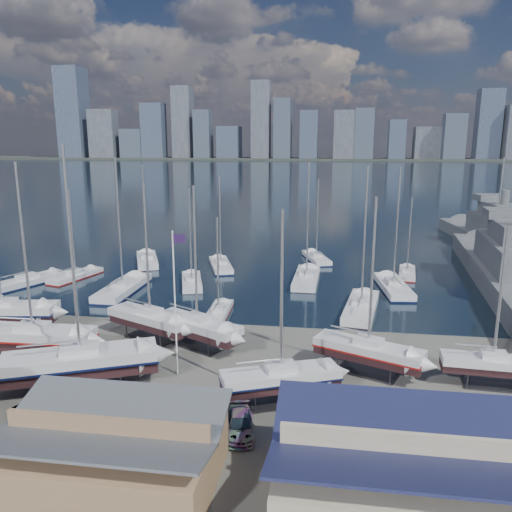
% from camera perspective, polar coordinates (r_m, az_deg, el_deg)
% --- Properties ---
extents(ground, '(1400.00, 1400.00, 0.00)m').
position_cam_1_polar(ground, '(45.13, -7.68, -12.00)').
color(ground, '#605E59').
rests_on(ground, ground).
extents(water, '(1400.00, 600.00, 0.40)m').
position_cam_1_polar(water, '(350.02, 6.60, 9.51)').
color(water, '#182739').
rests_on(water, ground).
extents(far_shore, '(1400.00, 80.00, 2.20)m').
position_cam_1_polar(far_shore, '(609.68, 7.47, 10.93)').
color(far_shore, '#2D332D').
rests_on(far_shore, ground).
extents(skyline, '(639.14, 43.80, 107.69)m').
position_cam_1_polar(skyline, '(603.73, 6.80, 14.54)').
color(skyline, '#475166').
rests_on(skyline, far_shore).
extents(shed_grey, '(12.60, 8.40, 4.17)m').
position_cam_1_polar(shed_grey, '(30.97, -16.51, -20.34)').
color(shed_grey, '#8C6B4C').
rests_on(shed_grey, ground).
extents(shed_blue, '(13.65, 9.45, 4.71)m').
position_cam_1_polar(shed_blue, '(28.78, 16.55, -22.50)').
color(shed_blue, '#BFB293').
rests_on(shed_blue, ground).
extents(sailboat_cradle_0, '(11.17, 4.61, 17.40)m').
position_cam_1_polar(sailboat_cradle_0, '(57.09, -26.97, -5.67)').
color(sailboat_cradle_0, '#2D2D33').
rests_on(sailboat_cradle_0, ground).
extents(sailboat_cradle_1, '(10.87, 3.29, 17.34)m').
position_cam_1_polar(sailboat_cradle_1, '(48.68, -24.10, -8.44)').
color(sailboat_cradle_1, '#2D2D33').
rests_on(sailboat_cradle_1, ground).
extents(sailboat_cradle_2, '(9.52, 6.35, 15.25)m').
position_cam_1_polar(sailboat_cradle_2, '(50.21, -12.01, -7.06)').
color(sailboat_cradle_2, '#2D2D33').
rests_on(sailboat_cradle_2, ground).
extents(sailboat_cradle_3, '(12.07, 7.77, 18.76)m').
position_cam_1_polar(sailboat_cradle_3, '(41.90, -19.40, -11.34)').
color(sailboat_cradle_3, '#2D2D33').
rests_on(sailboat_cradle_3, ground).
extents(sailboat_cradle_4, '(9.38, 6.70, 15.18)m').
position_cam_1_polar(sailboat_cradle_4, '(47.58, -6.73, -7.99)').
color(sailboat_cradle_4, '#2D2D33').
rests_on(sailboat_cradle_4, ground).
extents(sailboat_cradle_5, '(9.11, 5.67, 14.41)m').
position_cam_1_polar(sailboat_cradle_5, '(37.71, 2.84, -13.74)').
color(sailboat_cradle_5, '#2D2D33').
rests_on(sailboat_cradle_5, ground).
extents(sailboat_cradle_6, '(9.34, 6.02, 14.79)m').
position_cam_1_polar(sailboat_cradle_6, '(43.09, 12.70, -10.52)').
color(sailboat_cradle_6, '#2D2D33').
rests_on(sailboat_cradle_6, ground).
extents(sailboat_cradle_7, '(7.83, 2.63, 12.85)m').
position_cam_1_polar(sailboat_cradle_7, '(44.11, 25.45, -11.07)').
color(sailboat_cradle_7, '#2D2D33').
rests_on(sailboat_cradle_7, ground).
extents(sailboat_moored_0, '(7.14, 11.07, 16.10)m').
position_cam_1_polar(sailboat_moored_0, '(74.74, -24.59, -2.79)').
color(sailboat_moored_0, black).
rests_on(sailboat_moored_0, water).
extents(sailboat_moored_1, '(4.74, 9.29, 13.38)m').
position_cam_1_polar(sailboat_moored_1, '(75.54, -19.90, -2.23)').
color(sailboat_moored_1, black).
rests_on(sailboat_moored_1, water).
extents(sailboat_moored_2, '(7.02, 11.22, 16.44)m').
position_cam_1_polar(sailboat_moored_2, '(82.02, -12.34, -0.60)').
color(sailboat_moored_2, black).
rests_on(sailboat_moored_2, water).
extents(sailboat_moored_3, '(3.46, 12.06, 18.00)m').
position_cam_1_polar(sailboat_moored_3, '(66.88, -14.95, -3.77)').
color(sailboat_moored_3, black).
rests_on(sailboat_moored_3, water).
extents(sailboat_moored_4, '(5.10, 9.45, 13.74)m').
position_cam_1_polar(sailboat_moored_4, '(68.42, -7.35, -3.05)').
color(sailboat_moored_4, black).
rests_on(sailboat_moored_4, water).
extents(sailboat_moored_5, '(5.83, 10.31, 14.86)m').
position_cam_1_polar(sailboat_moored_5, '(77.09, -4.05, -1.19)').
color(sailboat_moored_5, black).
rests_on(sailboat_moored_5, water).
extents(sailboat_moored_6, '(2.40, 7.82, 11.60)m').
position_cam_1_polar(sailboat_moored_6, '(56.20, -4.29, -6.52)').
color(sailboat_moored_6, black).
rests_on(sailboat_moored_6, water).
extents(sailboat_moored_7, '(3.52, 11.50, 17.23)m').
position_cam_1_polar(sailboat_moored_7, '(69.72, 5.79, -2.71)').
color(sailboat_moored_7, black).
rests_on(sailboat_moored_7, water).
extents(sailboat_moored_8, '(5.30, 9.66, 13.92)m').
position_cam_1_polar(sailboat_moored_8, '(82.50, 6.91, -0.33)').
color(sailboat_moored_8, black).
rests_on(sailboat_moored_8, water).
extents(sailboat_moored_9, '(4.94, 11.78, 17.25)m').
position_cam_1_polar(sailboat_moored_9, '(58.46, 11.92, -5.98)').
color(sailboat_moored_9, black).
rests_on(sailboat_moored_9, water).
extents(sailboat_moored_10, '(4.38, 11.49, 16.76)m').
position_cam_1_polar(sailboat_moored_10, '(67.81, 15.40, -3.57)').
color(sailboat_moored_10, black).
rests_on(sailboat_moored_10, water).
extents(sailboat_moored_11, '(3.40, 8.28, 12.02)m').
position_cam_1_polar(sailboat_moored_11, '(75.88, 16.88, -1.95)').
color(sailboat_moored_11, black).
rests_on(sailboat_moored_11, water).
extents(naval_ship_east, '(13.17, 51.48, 18.58)m').
position_cam_1_polar(naval_ship_east, '(74.55, 27.03, -1.98)').
color(naval_ship_east, '#585B61').
rests_on(naval_ship_east, water).
extents(naval_ship_west, '(11.19, 44.43, 17.96)m').
position_cam_1_polar(naval_ship_west, '(101.04, 25.65, 1.69)').
color(naval_ship_west, '#585B61').
rests_on(naval_ship_west, water).
extents(car_b, '(4.44, 3.03, 1.39)m').
position_cam_1_polar(car_b, '(38.65, -23.47, -16.32)').
color(car_b, gray).
rests_on(car_b, ground).
extents(car_c, '(3.68, 5.68, 1.46)m').
position_cam_1_polar(car_c, '(37.34, -14.01, -16.61)').
color(car_c, gray).
rests_on(car_c, ground).
extents(car_d, '(2.68, 4.69, 1.28)m').
position_cam_1_polar(car_d, '(34.86, -1.84, -18.65)').
color(car_d, gray).
rests_on(car_d, ground).
extents(flagpole, '(1.07, 0.12, 12.16)m').
position_cam_1_polar(flagpole, '(40.64, -9.16, -4.29)').
color(flagpole, white).
rests_on(flagpole, ground).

